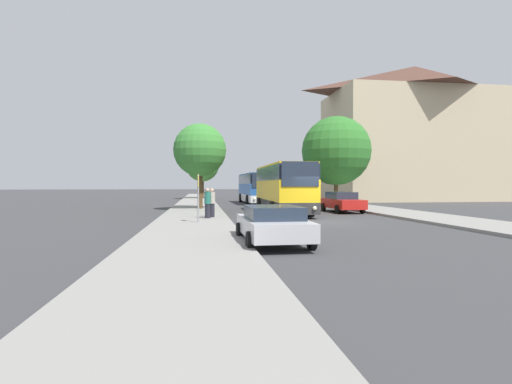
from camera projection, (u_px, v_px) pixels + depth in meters
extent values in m
plane|color=#38383A|center=(322.00, 222.00, 21.79)|extent=(300.00, 300.00, 0.00)
cube|color=gray|center=(193.00, 222.00, 20.83)|extent=(4.00, 120.00, 0.15)
cube|color=gray|center=(441.00, 219.00, 22.75)|extent=(4.00, 120.00, 0.15)
cube|color=#C6B28E|center=(414.00, 147.00, 51.44)|extent=(21.34, 11.97, 13.66)
pyramid|color=#513328|center=(415.00, 80.00, 51.28)|extent=(21.34, 11.97, 3.59)
cube|color=#2D2D2D|center=(283.00, 204.00, 28.20)|extent=(2.59, 10.57, 0.70)
cube|color=yellow|center=(283.00, 190.00, 28.18)|extent=(2.59, 10.57, 1.34)
cube|color=#232D3D|center=(283.00, 174.00, 28.15)|extent=(2.61, 10.36, 0.95)
cube|color=yellow|center=(283.00, 166.00, 28.14)|extent=(2.54, 10.36, 0.12)
cube|color=#232D3D|center=(300.00, 174.00, 22.90)|extent=(2.19, 0.09, 1.45)
sphere|color=#F4EAC1|center=(286.00, 209.00, 22.81)|extent=(0.24, 0.24, 0.24)
sphere|color=#F4EAC1|center=(315.00, 208.00, 23.02)|extent=(0.24, 0.24, 0.24)
cylinder|color=black|center=(273.00, 209.00, 24.91)|extent=(0.31, 1.00, 1.00)
cylinder|color=black|center=(311.00, 209.00, 25.21)|extent=(0.31, 1.00, 1.00)
cylinder|color=black|center=(260.00, 204.00, 31.18)|extent=(0.31, 1.00, 1.00)
cylinder|color=black|center=(290.00, 204.00, 31.48)|extent=(0.31, 1.00, 1.00)
cube|color=silver|center=(255.00, 198.00, 42.85)|extent=(2.67, 10.12, 0.70)
cube|color=#285BA8|center=(255.00, 189.00, 42.83)|extent=(2.67, 10.12, 1.14)
cube|color=#232D3D|center=(255.00, 179.00, 42.81)|extent=(2.70, 9.92, 0.95)
cube|color=#285BA8|center=(255.00, 174.00, 42.80)|extent=(2.62, 9.91, 0.12)
cube|color=#232D3D|center=(264.00, 180.00, 37.80)|extent=(2.26, 0.10, 1.45)
sphere|color=#F4EAC1|center=(255.00, 199.00, 37.68)|extent=(0.24, 0.24, 0.24)
sphere|color=#F4EAC1|center=(273.00, 199.00, 37.95)|extent=(0.24, 0.24, 0.24)
cylinder|color=black|center=(248.00, 200.00, 39.67)|extent=(0.32, 1.00, 1.00)
cylinder|color=black|center=(272.00, 200.00, 40.05)|extent=(0.32, 1.00, 1.00)
cylinder|color=black|center=(241.00, 198.00, 45.64)|extent=(0.32, 1.00, 1.00)
cylinder|color=black|center=(262.00, 198.00, 46.03)|extent=(0.32, 1.00, 1.00)
cube|color=#B7B7BC|center=(272.00, 227.00, 13.63)|extent=(2.03, 4.58, 0.57)
cube|color=#232D3D|center=(273.00, 212.00, 13.44)|extent=(1.75, 2.39, 0.43)
cylinder|color=black|center=(239.00, 231.00, 14.88)|extent=(0.21, 0.62, 0.62)
cylinder|color=black|center=(290.00, 230.00, 15.18)|extent=(0.21, 0.62, 0.62)
cylinder|color=black|center=(250.00, 241.00, 12.10)|extent=(0.21, 0.62, 0.62)
cylinder|color=black|center=(312.00, 240.00, 12.40)|extent=(0.21, 0.62, 0.62)
cube|color=red|center=(342.00, 204.00, 29.29)|extent=(1.98, 4.74, 0.66)
cube|color=#232D3D|center=(341.00, 195.00, 29.46)|extent=(1.69, 2.48, 0.51)
cylinder|color=black|center=(362.00, 209.00, 28.01)|extent=(0.22, 0.63, 0.62)
cylinder|color=black|center=(337.00, 209.00, 27.71)|extent=(0.22, 0.63, 0.62)
cylinder|color=black|center=(346.00, 207.00, 30.88)|extent=(0.22, 0.63, 0.62)
cylinder|color=black|center=(323.00, 207.00, 30.57)|extent=(0.22, 0.63, 0.62)
cube|color=silver|center=(287.00, 196.00, 48.19)|extent=(2.14, 4.31, 0.65)
cube|color=#232D3D|center=(287.00, 191.00, 48.35)|extent=(1.80, 2.28, 0.53)
cylinder|color=black|center=(298.00, 199.00, 47.10)|extent=(0.23, 0.63, 0.62)
cylinder|color=black|center=(282.00, 199.00, 46.74)|extent=(0.23, 0.63, 0.62)
cylinder|color=black|center=(292.00, 198.00, 49.66)|extent=(0.23, 0.63, 0.62)
cylinder|color=black|center=(277.00, 198.00, 49.30)|extent=(0.23, 0.63, 0.62)
cylinder|color=gray|center=(198.00, 198.00, 19.88)|extent=(0.08, 0.08, 2.41)
cube|color=yellow|center=(198.00, 181.00, 19.87)|extent=(0.03, 0.45, 0.60)
cylinder|color=#23232D|center=(212.00, 210.00, 23.04)|extent=(0.30, 0.30, 0.79)
cylinder|color=#B2A899|center=(212.00, 198.00, 23.03)|extent=(0.36, 0.36, 0.66)
sphere|color=tan|center=(212.00, 190.00, 23.02)|extent=(0.21, 0.21, 0.21)
cylinder|color=#23232D|center=(208.00, 211.00, 22.30)|extent=(0.30, 0.30, 0.80)
cylinder|color=#236656|center=(208.00, 198.00, 22.29)|extent=(0.36, 0.36, 0.66)
sphere|color=tan|center=(208.00, 190.00, 22.28)|extent=(0.22, 0.22, 0.22)
cylinder|color=#513D23|center=(200.00, 189.00, 31.37)|extent=(0.40, 0.40, 3.05)
sphere|color=#387F33|center=(200.00, 150.00, 31.31)|extent=(4.14, 4.14, 4.14)
cylinder|color=#47331E|center=(202.00, 188.00, 55.31)|extent=(0.40, 0.40, 2.87)
sphere|color=#428938|center=(202.00, 165.00, 55.25)|extent=(4.60, 4.60, 4.60)
cylinder|color=#513D23|center=(336.00, 190.00, 39.07)|extent=(0.40, 0.40, 2.66)
sphere|color=#2D7028|center=(336.00, 151.00, 38.99)|extent=(6.72, 6.72, 6.72)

